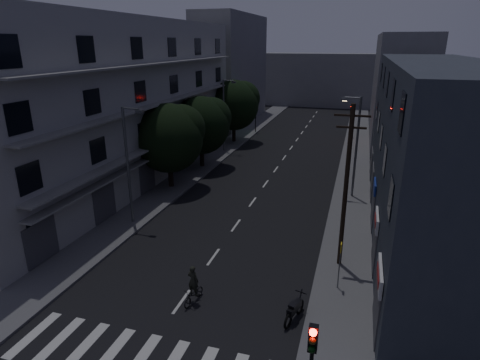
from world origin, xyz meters
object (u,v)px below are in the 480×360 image
Objects in this scene: bus_stop_sign at (340,258)px; cyclist at (194,290)px; traffic_signal_near at (312,358)px; motorcycle at (294,310)px; utility_pole at (346,185)px.

cyclist is at bearing -155.54° from bus_stop_sign.
traffic_signal_near is 6.29m from motorcycle.
motorcycle is (-1.75, -2.92, -1.39)m from bus_stop_sign.
traffic_signal_near is 11.12m from utility_pole.
traffic_signal_near reaches higher than bus_stop_sign.
traffic_signal_near is 1.62× the size of bus_stop_sign.
utility_pole is 3.87m from bus_stop_sign.
cyclist is at bearing -162.59° from motorcycle.
utility_pole reaches higher than cyclist.
utility_pole reaches higher than bus_stop_sign.
bus_stop_sign is at bearing 34.84° from cyclist.
utility_pole is 9.54m from cyclist.
bus_stop_sign is at bearing -88.29° from utility_pole.
utility_pole is 4.71× the size of motorcycle.
bus_stop_sign reaches higher than cyclist.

